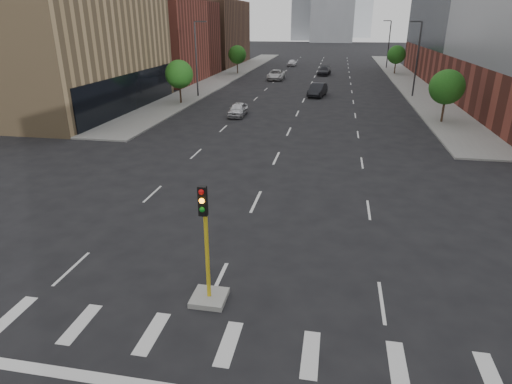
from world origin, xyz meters
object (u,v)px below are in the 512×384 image
(car_distant, at_px, (292,63))
(car_deep_right, at_px, (324,71))
(median_traffic_signal, at_px, (208,277))
(car_far_left, at_px, (276,75))
(car_mid_right, at_px, (318,90))
(car_near_left, at_px, (238,109))

(car_distant, bearing_deg, car_deep_right, -59.05)
(median_traffic_signal, height_order, car_far_left, median_traffic_signal)
(median_traffic_signal, bearing_deg, car_mid_right, 88.07)
(median_traffic_signal, relative_size, car_deep_right, 0.90)
(median_traffic_signal, bearing_deg, car_far_left, 95.78)
(car_near_left, relative_size, car_distant, 0.98)
(car_far_left, distance_m, car_distant, 22.53)
(car_mid_right, bearing_deg, median_traffic_signal, -82.68)
(car_distant, bearing_deg, car_mid_right, -74.44)
(median_traffic_signal, xyz_separation_m, car_far_left, (-6.04, 59.65, -0.19))
(car_far_left, height_order, car_distant, car_far_left)
(median_traffic_signal, relative_size, car_near_left, 1.11)
(car_near_left, relative_size, car_mid_right, 0.81)
(car_deep_right, bearing_deg, car_mid_right, -84.08)
(median_traffic_signal, xyz_separation_m, car_mid_right, (1.50, 44.44, -0.16))
(car_distant, bearing_deg, car_near_left, -85.50)
(car_mid_right, xyz_separation_m, car_distant, (-7.29, 37.74, -0.12))
(car_distant, bearing_deg, car_far_left, -86.00)
(car_deep_right, bearing_deg, car_far_left, -128.10)
(median_traffic_signal, bearing_deg, car_deep_right, 88.73)
(car_far_left, relative_size, car_deep_right, 1.15)
(car_near_left, height_order, car_deep_right, car_deep_right)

